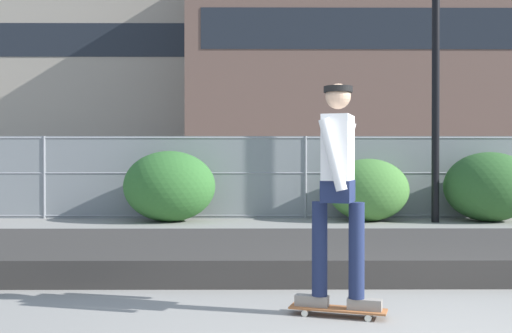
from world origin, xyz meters
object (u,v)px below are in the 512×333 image
Objects in this scene: street_lamp at (436,23)px; parked_car_near at (186,178)px; shrub_right at (489,187)px; skater at (338,179)px; shrub_center at (369,190)px; shrub_left at (169,186)px; skateboard at (338,309)px.

parked_car_near is at bearing 150.52° from street_lamp.
parked_car_near is at bearing 156.04° from shrub_right.
skater is 8.94m from shrub_right.
street_lamp is at bearing -173.15° from shrub_right.
shrub_center is at bearing -34.53° from parked_car_near.
skateboard is at bearing -72.46° from shrub_left.
skateboard is 8.13m from shrub_center.
skater is 8.12m from shrub_center.
skater is at bearing -77.30° from parked_car_near.
shrub_right is (2.55, -0.11, 0.07)m from shrub_center.
shrub_center is (1.78, 7.91, 0.61)m from skateboard.
skateboard is 9.26m from street_lamp.
street_lamp is at bearing 67.71° from skater.
skateboard is 0.43× the size of shrub_right.
skater reaches higher than shrub_left.
street_lamp reaches higher than shrub_center.
shrub_center is 2.56m from shrub_right.
parked_car_near reaches higher than shrub_center.
street_lamp reaches higher than skater.
skateboard is 0.47× the size of shrub_center.
street_lamp is 6.59m from shrub_left.
skateboard is 0.12× the size of street_lamp.
parked_car_near is 7.41m from shrub_right.
parked_car_near is at bearing 102.70° from skater.
skater reaches higher than parked_car_near.
street_lamp reaches higher than skateboard.
shrub_right is (6.77, -3.01, -0.10)m from parked_car_near.
shrub_center is (4.22, -2.90, -0.17)m from parked_car_near.
shrub_left reaches higher than skateboard.
shrub_left is at bearing -178.77° from shrub_center.
street_lamp is 3.88× the size of shrub_center.
skater is 1.07× the size of shrub_center.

